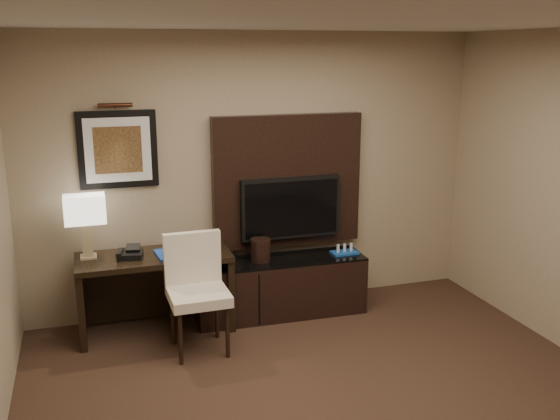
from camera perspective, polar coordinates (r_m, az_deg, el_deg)
name	(u,v)px	position (r m, az deg, el deg)	size (l,w,h in m)	color
ceiling	(376,16)	(3.65, 8.74, 17.10)	(4.50, 5.00, 0.01)	silver
wall_back	(256,173)	(6.10, -2.17, 3.36)	(4.50, 0.01, 2.70)	gray
desk	(156,293)	(5.86, -11.30, -7.44)	(1.37, 0.59, 0.73)	black
credenza	(280,287)	(6.12, 0.02, -7.02)	(1.65, 0.46, 0.57)	black
tv_wall_panel	(287,181)	(6.15, 0.68, 2.70)	(1.50, 0.12, 1.30)	black
tv	(291,208)	(6.11, 0.97, 0.22)	(1.00, 0.08, 0.60)	black
artwork	(118,150)	(5.82, -14.61, 5.37)	(0.70, 0.04, 0.70)	black
picture_light	(115,105)	(5.74, -14.84, 9.26)	(0.04, 0.04, 0.30)	#432315
desk_chair	(198,295)	(5.36, -7.48, -7.67)	(0.49, 0.57, 1.03)	beige
table_lamp	(86,228)	(5.72, -17.30, -1.57)	(0.34, 0.19, 0.55)	tan
desk_phone	(130,252)	(5.69, -13.54, -3.75)	(0.21, 0.19, 0.11)	black
blue_folder	(170,254)	(5.70, -10.01, -3.99)	(0.24, 0.32, 0.02)	#1942A7
book	(167,242)	(5.71, -10.26, -2.93)	(0.16, 0.02, 0.22)	tan
water_bottle	(196,241)	(5.78, -7.65, -2.79)	(0.06, 0.06, 0.18)	silver
ice_bucket	(261,250)	(5.94, -1.79, -3.67)	(0.19, 0.19, 0.22)	black
minibar_tray	(345,249)	(6.20, 5.92, -3.56)	(0.26, 0.16, 0.09)	#174A99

